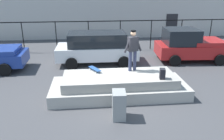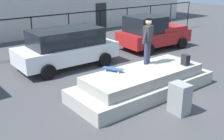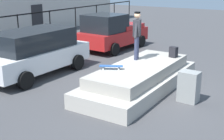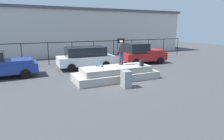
# 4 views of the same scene
# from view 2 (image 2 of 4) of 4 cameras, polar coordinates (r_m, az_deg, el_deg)

# --- Properties ---
(ground_plane) EXTENTS (60.00, 60.00, 0.00)m
(ground_plane) POSITION_cam_2_polar(r_m,az_deg,el_deg) (9.97, 6.07, -4.69)
(ground_plane) COLOR #424244
(concrete_ledge) EXTENTS (5.52, 2.10, 0.85)m
(concrete_ledge) POSITION_cam_2_polar(r_m,az_deg,el_deg) (9.85, 6.67, -2.57)
(concrete_ledge) COLOR #ADA89E
(concrete_ledge) RESTS_ON ground_plane
(skateboarder) EXTENTS (0.82, 0.36, 1.71)m
(skateboarder) POSITION_cam_2_polar(r_m,az_deg,el_deg) (10.17, 7.59, 6.69)
(skateboarder) COLOR #2D334C
(skateboarder) RESTS_ON concrete_ledge
(skateboard) EXTENTS (0.54, 0.77, 0.12)m
(skateboard) POSITION_cam_2_polar(r_m,az_deg,el_deg) (9.44, 0.19, 0.26)
(skateboard) COLOR #264C8C
(skateboard) RESTS_ON concrete_ledge
(backpack) EXTENTS (0.25, 0.31, 0.40)m
(backpack) POSITION_cam_2_polar(r_m,az_deg,el_deg) (10.45, 15.24, 2.05)
(backpack) COLOR black
(backpack) RESTS_ON concrete_ledge
(car_white_hatchback_mid) EXTENTS (4.62, 2.28, 1.77)m
(car_white_hatchback_mid) POSITION_cam_2_polar(r_m,az_deg,el_deg) (12.60, -9.57, 4.84)
(car_white_hatchback_mid) COLOR white
(car_white_hatchback_mid) RESTS_ON ground_plane
(car_red_pickup_far) EXTENTS (4.25, 2.43, 1.92)m
(car_red_pickup_far) POSITION_cam_2_polar(r_m,az_deg,el_deg) (15.80, 8.51, 7.85)
(car_red_pickup_far) COLOR #B21E1E
(car_red_pickup_far) RESTS_ON ground_plane
(utility_box) EXTENTS (0.48, 0.63, 0.97)m
(utility_box) POSITION_cam_2_polar(r_m,az_deg,el_deg) (8.56, 14.07, -5.85)
(utility_box) COLOR gray
(utility_box) RESTS_ON ground_plane
(fence_row) EXTENTS (24.06, 0.06, 2.05)m
(fence_row) POSITION_cam_2_polar(r_m,az_deg,el_deg) (15.18, -12.71, 8.95)
(fence_row) COLOR black
(fence_row) RESTS_ON ground_plane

